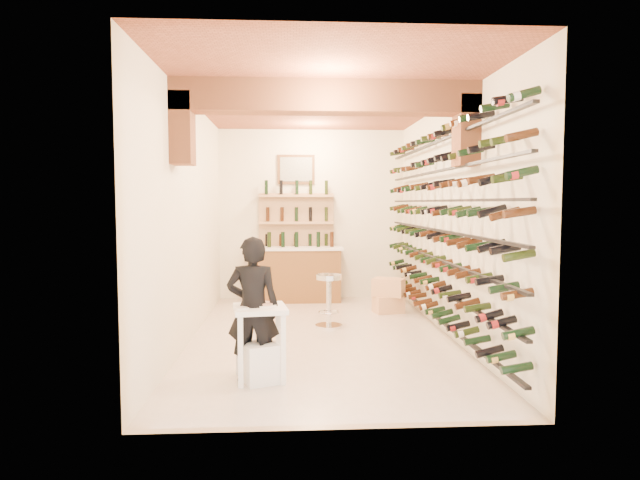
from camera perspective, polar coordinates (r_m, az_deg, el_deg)
The scene contains 11 objects.
ground at distance 7.40m, azimuth 0.13°, elevation -10.26°, with size 6.00×6.00×0.00m, color beige.
room_shell at distance 6.92m, azimuth 0.27°, elevation 7.55°, with size 3.52×6.02×3.21m.
wine_rack at distance 7.42m, azimuth 12.02°, elevation 1.80°, with size 0.32×5.70×2.56m.
back_counter at distance 9.89m, azimuth -2.51°, elevation -3.50°, with size 1.70×0.62×1.29m.
back_shelving at distance 10.07m, azimuth -2.54°, elevation 0.27°, with size 1.40×0.31×2.73m.
tasting_table at distance 5.57m, azimuth -6.43°, elevation -8.43°, with size 0.60×0.60×0.93m.
white_stool at distance 5.58m, azimuth -6.39°, elevation -12.92°, with size 0.32×0.32×0.40m, color white.
person at distance 5.54m, azimuth -7.17°, elevation -7.28°, with size 0.54×0.36×1.48m, color black.
chrome_barstool at distance 7.86m, azimuth 0.94°, elevation -6.06°, with size 0.40×0.40×0.77m.
crate_lower at distance 8.99m, azimuth 7.31°, elevation -6.82°, with size 0.47×0.33×0.28m, color #DEA97A.
crate_upper at distance 8.94m, azimuth 7.33°, elevation -5.02°, with size 0.50×0.34×0.29m, color #DEA97A.
Camera 1 is at (-0.42, -7.16, 1.82)m, focal length 29.95 mm.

